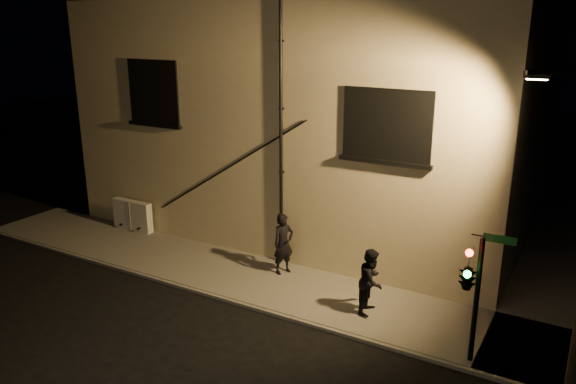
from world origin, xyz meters
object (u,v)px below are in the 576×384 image
Objects in this scene: pedestrian_a at (283,244)px; pedestrian_b at (371,281)px; utility_cabinet at (133,215)px; traffic_signal at (469,276)px.

pedestrian_b is at bearing -79.30° from pedestrian_a.
utility_cabinet is 0.55× the size of traffic_signal.
traffic_signal is at bearing -81.82° from pedestrian_a.
pedestrian_a is 3.47m from pedestrian_b.
utility_cabinet is 0.96× the size of pedestrian_b.
pedestrian_a is at bearing 161.04° from traffic_signal.
traffic_signal reaches higher than pedestrian_b.
traffic_signal reaches higher than pedestrian_a.
utility_cabinet is 0.90× the size of pedestrian_a.
pedestrian_b reaches higher than utility_cabinet.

